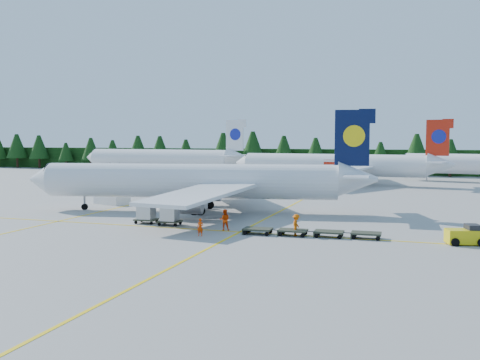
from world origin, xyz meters
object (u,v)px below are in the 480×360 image
(airliner_red, at_px, (328,165))
(service_truck, at_px, (185,200))
(airliner_navy, at_px, (184,182))
(baggage_tug, at_px, (466,235))
(airstairs, at_px, (114,197))

(airliner_red, distance_m, service_truck, 44.68)
(airliner_red, relative_size, service_truck, 7.72)
(airliner_navy, relative_size, baggage_tug, 12.58)
(airliner_navy, xyz_separation_m, airliner_red, (9.74, 44.69, 0.03))
(baggage_tug, bearing_deg, airliner_red, 94.43)
(airliner_navy, distance_m, airstairs, 12.95)
(airliner_navy, relative_size, airliner_red, 0.98)
(airstairs, xyz_separation_m, service_truck, (11.51, -2.75, 0.35))
(airliner_red, xyz_separation_m, baggage_tug, (20.22, -55.52, -2.83))
(airliner_navy, bearing_deg, service_truck, 101.06)
(airliner_red, xyz_separation_m, airstairs, (-21.76, -40.67, -2.68))
(airstairs, bearing_deg, airliner_navy, 0.30)
(airliner_navy, relative_size, service_truck, 7.59)
(airliner_navy, relative_size, airstairs, 5.73)
(airstairs, bearing_deg, baggage_tug, -0.67)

